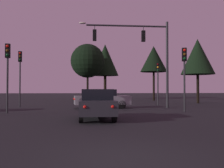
# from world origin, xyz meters

# --- Properties ---
(ground_plane) EXTENTS (168.00, 168.00, 0.00)m
(ground_plane) POSITION_xyz_m (0.00, 24.50, 0.00)
(ground_plane) COLOR black
(ground_plane) RESTS_ON ground
(traffic_signal_mast_arm) EXTENTS (7.31, 0.44, 7.09)m
(traffic_signal_mast_arm) POSITION_xyz_m (3.86, 15.35, 5.00)
(traffic_signal_mast_arm) COLOR #232326
(traffic_signal_mast_arm) RESTS_ON ground
(traffic_light_corner_left) EXTENTS (0.35, 0.38, 4.30)m
(traffic_light_corner_left) POSITION_xyz_m (5.83, 11.34, 3.05)
(traffic_light_corner_left) COLOR #232326
(traffic_light_corner_left) RESTS_ON ground
(traffic_light_corner_right) EXTENTS (0.33, 0.37, 4.80)m
(traffic_light_corner_right) POSITION_xyz_m (-6.31, 17.63, 3.37)
(traffic_light_corner_right) COLOR #232326
(traffic_light_corner_right) RESTS_ON ground
(traffic_light_median) EXTENTS (0.32, 0.36, 4.42)m
(traffic_light_median) POSITION_xyz_m (-5.69, 11.69, 3.13)
(traffic_light_median) COLOR #232326
(traffic_light_median) RESTS_ON ground
(traffic_light_far_side) EXTENTS (0.36, 0.38, 4.08)m
(traffic_light_far_side) POSITION_xyz_m (6.19, 18.83, 2.90)
(traffic_light_far_side) COLOR #232326
(traffic_light_far_side) RESTS_ON ground
(car_nearside_lane) EXTENTS (1.72, 4.09, 1.52)m
(car_nearside_lane) POSITION_xyz_m (-0.25, 7.67, 0.79)
(car_nearside_lane) COLOR #232328
(car_nearside_lane) RESTS_ON ground
(car_crossing_right) EXTENTS (4.61, 2.12, 1.52)m
(car_crossing_right) POSITION_xyz_m (0.56, 15.46, 0.79)
(car_crossing_right) COLOR gray
(car_crossing_right) RESTS_ON ground
(tree_behind_sign) EXTENTS (5.01, 5.01, 8.27)m
(tree_behind_sign) POSITION_xyz_m (-0.28, 33.20, 5.75)
(tree_behind_sign) COLOR black
(tree_behind_sign) RESTS_ON ground
(tree_left_far) EXTENTS (4.40, 4.40, 8.95)m
(tree_left_far) POSITION_xyz_m (2.65, 37.11, 6.34)
(tree_left_far) COLOR black
(tree_left_far) RESTS_ON ground
(tree_center_horizon) EXTENTS (3.72, 3.72, 7.18)m
(tree_center_horizon) POSITION_xyz_m (11.77, 22.33, 5.17)
(tree_center_horizon) COLOR black
(tree_center_horizon) RESTS_ON ground
(tree_right_cluster) EXTENTS (3.68, 3.68, 7.50)m
(tree_right_cluster) POSITION_xyz_m (8.70, 29.41, 5.70)
(tree_right_cluster) COLOR black
(tree_right_cluster) RESTS_ON ground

